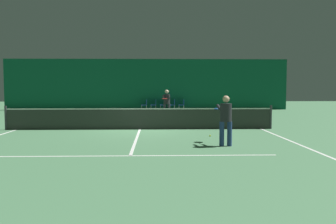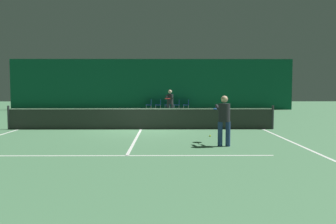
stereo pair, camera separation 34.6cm
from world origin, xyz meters
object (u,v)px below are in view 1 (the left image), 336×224
courtside_chair_1 (154,104)px  tennis_ball (210,136)px  courtside_chair_2 (164,104)px  courtside_chair_4 (182,104)px  courtside_chair_0 (145,104)px  player_near (225,117)px  tennis_net (140,118)px  player_far (167,102)px  courtside_chair_3 (173,104)px

courtside_chair_1 → tennis_ball: bearing=8.0°
courtside_chair_2 → courtside_chair_1: bearing=-90.0°
courtside_chair_4 → tennis_ball: size_ratio=12.73×
courtside_chair_0 → courtside_chair_4: same height
courtside_chair_0 → tennis_ball: (2.96, -15.79, -0.45)m
player_near → tennis_ball: size_ratio=24.87×
tennis_net → courtside_chair_0: tennis_net is taller
player_far → courtside_chair_4: (1.48, 7.33, -0.51)m
courtside_chair_1 → courtside_chair_3: (1.50, 0.00, 0.00)m
courtside_chair_1 → courtside_chair_2: size_ratio=1.00×
courtside_chair_1 → courtside_chair_3: same height
tennis_ball → tennis_net: bearing=138.2°
courtside_chair_3 → courtside_chair_4: size_ratio=1.00×
player_far → courtside_chair_2: (-0.03, 7.33, -0.51)m
courtside_chair_3 → courtside_chair_4: 0.75m
player_far → courtside_chair_3: 7.38m
player_near → courtside_chair_1: player_near is taller
player_far → courtside_chair_3: player_far is taller
tennis_net → courtside_chair_0: 13.28m
courtside_chair_3 → tennis_ball: bearing=2.5°
player_near → courtside_chair_2: (-1.62, 18.04, -0.47)m
courtside_chair_3 → courtside_chair_1: bearing=-90.0°
courtside_chair_2 → courtside_chair_4: size_ratio=1.00×
courtside_chair_2 → courtside_chair_4: bearing=90.0°
player_near → tennis_net: bearing=28.5°
courtside_chair_0 → courtside_chair_2: 1.50m
player_near → courtside_chair_4: player_near is taller
player_far → courtside_chair_1: 7.39m
courtside_chair_3 → tennis_ball: courtside_chair_3 is taller
player_near → courtside_chair_1: 18.20m
player_near → courtside_chair_4: size_ratio=1.95×
courtside_chair_1 → courtside_chair_2: same height
player_near → courtside_chair_4: 18.04m
player_near → player_far: 10.82m
tennis_net → courtside_chair_1: tennis_net is taller
player_near → courtside_chair_0: player_near is taller
courtside_chair_0 → tennis_ball: courtside_chair_0 is taller
player_near → courtside_chair_2: bearing=1.6°
courtside_chair_0 → courtside_chair_2: (1.50, 0.00, 0.00)m
courtside_chair_0 → tennis_ball: size_ratio=12.73×
courtside_chair_1 → courtside_chair_4: 2.26m
player_near → courtside_chair_1: (-2.38, 18.04, -0.47)m
courtside_chair_3 → tennis_net: bearing=-9.0°
tennis_net → courtside_chair_0: size_ratio=14.29×
courtside_chair_1 → tennis_ball: 15.95m
courtside_chair_1 → player_near: bearing=7.5°
player_near → courtside_chair_2: size_ratio=1.95×
courtside_chair_0 → courtside_chair_4: bearing=90.0°
courtside_chair_3 → courtside_chair_0: bearing=-90.0°
courtside_chair_2 → courtside_chair_3: bearing=90.0°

